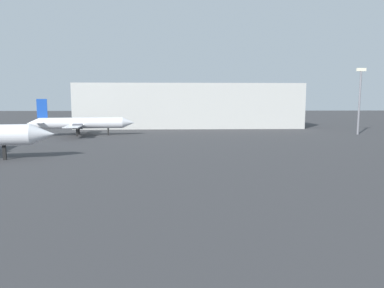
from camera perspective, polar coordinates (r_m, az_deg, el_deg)
name	(u,v)px	position (r m, az deg, el deg)	size (l,w,h in m)	color
airplane_distant	(81,123)	(93.06, -17.58, 3.25)	(26.45, 20.70, 9.21)	white
light_mast_right	(360,97)	(101.35, 25.54, 6.91)	(2.40, 0.50, 17.08)	slate
terminal_building	(189,106)	(117.72, -0.49, 6.22)	(71.78, 19.22, 14.17)	#B7B7B2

